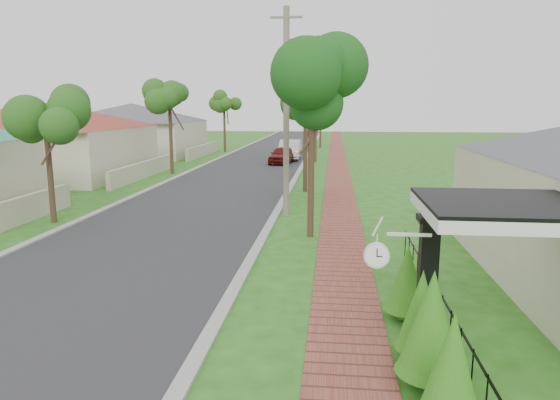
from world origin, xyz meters
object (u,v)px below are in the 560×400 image
at_px(near_tree, 312,89).
at_px(station_clock, 379,254).
at_px(porch_post, 426,295).
at_px(utility_pole, 286,113).
at_px(parked_car_white, 290,150).
at_px(parked_car_red, 282,155).

bearing_deg(near_tree, station_clock, -79.95).
bearing_deg(station_clock, porch_post, 24.93).
distance_m(utility_pole, station_clock, 12.01).
xyz_separation_m(near_tree, utility_pole, (-1.12, 3.14, -0.80)).
distance_m(parked_car_white, near_tree, 25.26).
height_order(near_tree, utility_pole, utility_pole).
relative_size(parked_car_white, station_clock, 4.52).
distance_m(parked_car_white, station_clock, 33.47).
relative_size(parked_car_white, near_tree, 0.79).
xyz_separation_m(porch_post, parked_car_white, (-5.21, 32.77, -0.33)).
bearing_deg(near_tree, parked_car_red, 98.44).
bearing_deg(utility_pole, near_tree, -70.34).
distance_m(porch_post, near_tree, 9.13).
xyz_separation_m(parked_car_white, near_tree, (2.86, -24.77, 4.06)).
distance_m(porch_post, parked_car_red, 30.09).
distance_m(parked_car_red, parked_car_white, 3.22).
relative_size(porch_post, near_tree, 0.42).
height_order(utility_pole, station_clock, utility_pole).
bearing_deg(parked_car_white, near_tree, -83.91).
relative_size(porch_post, parked_car_white, 0.53).
distance_m(porch_post, parked_car_white, 33.18).
relative_size(parked_car_red, near_tree, 0.63).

